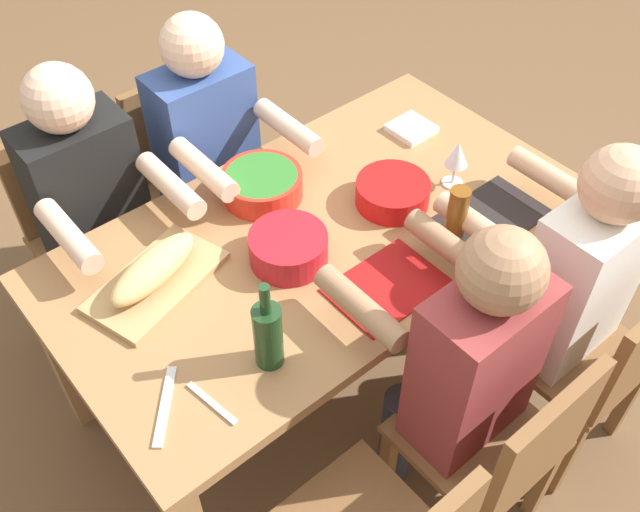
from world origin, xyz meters
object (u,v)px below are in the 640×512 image
diner_far_left (96,207)px  bread_loaf (153,269)px  chair_near_right (599,360)px  chair_far_center (192,172)px  wine_bottle (268,334)px  diner_near_center (462,361)px  serving_bowl_fruit (393,191)px  beer_bottle (456,219)px  chair_near_center (501,448)px  diner_far_center (213,150)px  wine_glass (457,156)px  napkin_stack (411,129)px  serving_bowl_greens (262,183)px  dining_table (320,251)px  cutting_board (157,282)px  diner_near_right (567,279)px  chair_far_left (85,224)px  serving_bowl_pasta (288,246)px

diner_far_left → bread_loaf: diner_far_left is taller
chair_near_right → chair_far_center: 1.62m
wine_bottle → diner_near_center: bearing=-37.3°
serving_bowl_fruit → beer_bottle: size_ratio=1.07×
chair_far_center → beer_bottle: bearing=-76.3°
diner_far_left → chair_near_center: 1.47m
diner_far_center → wine_glass: size_ratio=7.23×
diner_near_center → napkin_stack: 0.97m
serving_bowl_greens → napkin_stack: size_ratio=1.87×
chair_near_center → diner_near_center: bearing=90.0°
dining_table → diner_far_left: size_ratio=1.40×
dining_table → cutting_board: size_ratio=4.19×
diner_far_left → wine_bottle: size_ratio=4.14×
serving_bowl_fruit → diner_near_right: bearing=-70.1°
diner_far_left → bread_loaf: 0.47m
wine_glass → dining_table: bearing=167.3°
chair_far_center → cutting_board: 0.86m
chair_far_left → bread_loaf: 0.72m
dining_table → serving_bowl_fruit: 0.30m
chair_far_center → chair_near_center: same height
chair_far_center → serving_bowl_greens: (-0.03, -0.53, 0.31)m
serving_bowl_greens → chair_near_center: bearing=-88.1°
serving_bowl_greens → serving_bowl_pasta: bearing=-112.0°
diner_near_right → cutting_board: bearing=142.7°
dining_table → diner_far_center: diner_far_center is taller
diner_near_right → napkin_stack: bearing=81.5°
chair_near_right → cutting_board: 1.35m
chair_near_right → chair_far_left: (-0.92, 1.56, 0.00)m
diner_near_right → chair_far_center: bearing=108.6°
chair_far_center → wine_glass: 1.08m
chair_near_center → bread_loaf: size_ratio=2.66×
wine_glass → diner_far_left: bearing=143.2°
diner_near_center → serving_bowl_fruit: bearing=64.5°
dining_table → diner_near_center: (0.00, -0.60, 0.05)m
chair_far_center → beer_bottle: 1.17m
diner_near_center → wine_glass: 0.70m
diner_near_right → dining_table: bearing=127.8°
chair_near_right → cutting_board: size_ratio=2.12×
chair_near_right → cutting_board: chair_near_right is taller
serving_bowl_fruit → chair_near_right: bearing=-74.8°
chair_far_left → diner_far_center: diner_far_center is taller
diner_near_center → chair_far_left: bearing=108.6°
chair_far_center → napkin_stack: (0.58, -0.60, 0.27)m
cutting_board → beer_bottle: size_ratio=1.82×
chair_near_right → serving_bowl_pasta: size_ratio=3.65×
diner_near_right → cutting_board: 1.21m
chair_near_center → cutting_board: size_ratio=2.12×
beer_bottle → serving_bowl_pasta: bearing=146.5°
diner_far_center → chair_far_center: bearing=90.0°
dining_table → diner_far_left: bearing=127.8°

